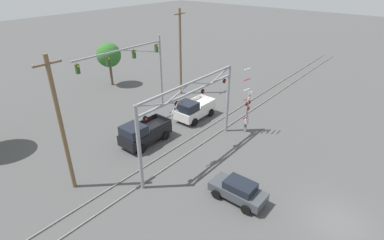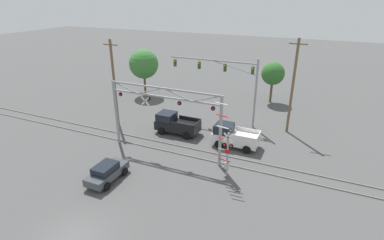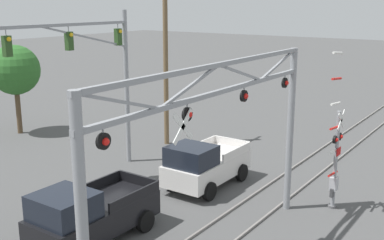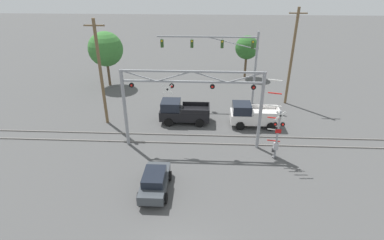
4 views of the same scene
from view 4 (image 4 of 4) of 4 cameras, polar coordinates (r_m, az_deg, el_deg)
The scene contains 12 objects.
rail_track_near at distance 25.72m, azimuth 0.03°, elevation -4.44°, with size 80.00×0.08×0.10m, color gray.
rail_track_far at distance 26.96m, azimuth 0.19°, elevation -2.88°, with size 80.00×0.08×0.10m, color gray.
crossing_gantry at distance 23.56m, azimuth -0.03°, elevation 4.15°, with size 11.17×0.29×6.56m.
crossing_signal_mast at distance 23.69m, azimuth 15.80°, elevation -2.47°, with size 1.63×0.35×6.51m.
traffic_signal_span at distance 32.21m, azimuth 7.41°, elevation 12.27°, with size 10.47×0.39×7.89m.
pickup_truck_lead at distance 29.02m, azimuth -1.92°, elevation 1.57°, with size 4.78×2.32×2.19m.
pickup_truck_following at distance 28.92m, azimuth 11.33°, elevation 0.94°, with size 4.54×2.32×2.19m.
sedan_waiting at distance 20.37m, azimuth -7.10°, elevation -11.49°, with size 1.89×3.88×1.51m.
utility_pole_left at distance 28.65m, azimuth -17.00°, elevation 8.60°, with size 1.80×0.28×9.78m.
utility_pole_right at distance 33.72m, azimuth 18.47°, elevation 11.34°, with size 1.80×0.28×10.19m.
background_tree_beyond_span at distance 42.14m, azimuth 10.42°, elevation 13.39°, with size 3.14×3.14×5.68m.
background_tree_far_left_verge at distance 39.42m, azimuth -16.13°, elevation 12.84°, with size 4.26×4.26×6.84m.
Camera 4 is at (1.11, -9.82, 13.20)m, focal length 28.00 mm.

